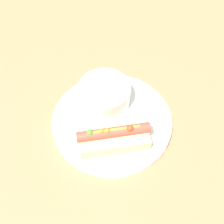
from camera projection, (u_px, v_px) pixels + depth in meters
ground_plane at (112, 123)px, 0.61m from camera, size 4.00×4.00×0.00m
dinner_plate at (112, 121)px, 0.61m from camera, size 0.27×0.27×0.02m
hot_dog at (114, 136)px, 0.55m from camera, size 0.16×0.11×0.05m
soup_bowl at (104, 93)px, 0.61m from camera, size 0.12×0.12×0.05m
spoon at (80, 102)px, 0.62m from camera, size 0.13×0.11×0.01m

